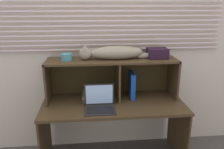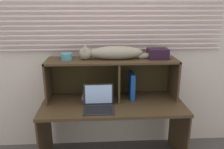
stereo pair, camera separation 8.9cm
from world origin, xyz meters
The scene contains 9 objects.
back_panel_with_blinds centered at (0.00, 0.55, 1.26)m, with size 4.40×0.08×2.50m.
desk centered at (0.00, 0.18, 0.57)m, with size 1.49×0.66×0.70m.
hutch_shelf_unit centered at (0.01, 0.36, 1.01)m, with size 1.39×0.36×0.44m.
cat centered at (0.02, 0.32, 1.21)m, with size 0.97×0.17×0.16m.
laptop centered at (-0.15, 0.05, 0.75)m, with size 0.30×0.24×0.23m.
binder_upright centered at (0.22, 0.32, 0.84)m, with size 0.05×0.22×0.29m, color #154297.
book_stack centered at (-0.23, 0.32, 0.74)m, with size 0.21×0.24×0.07m.
small_basket centered at (-0.48, 0.32, 1.18)m, with size 0.12×0.12×0.07m, color teal.
storage_box centered at (0.49, 0.32, 1.20)m, with size 0.21×0.17×0.11m, color black.
Camera 1 is at (-0.23, -2.06, 1.71)m, focal length 37.14 mm.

